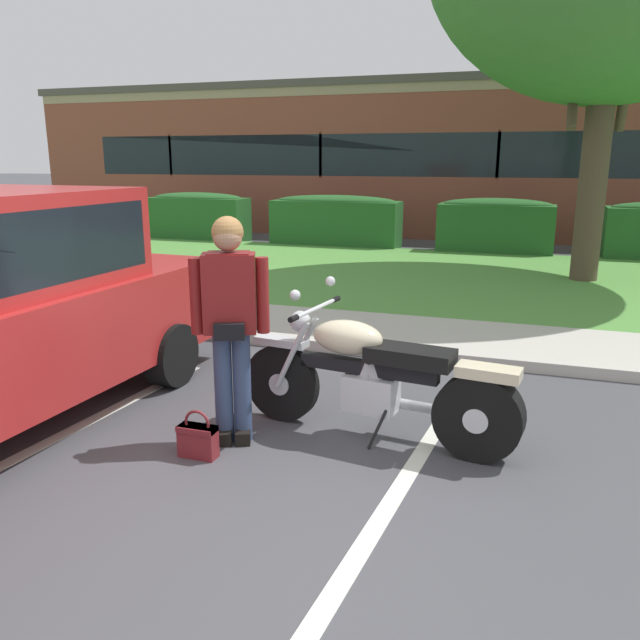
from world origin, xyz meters
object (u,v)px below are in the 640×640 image
(hedge_left, at_px, (198,215))
(hedge_center_left, at_px, (336,220))
(handbag, at_px, (198,438))
(rider_person, at_px, (230,314))
(hedge_center_right, at_px, (495,225))
(motorcycle, at_px, (385,380))
(brick_building, at_px, (507,159))

(hedge_left, height_order, hedge_center_left, same)
(handbag, relative_size, hedge_center_left, 0.12)
(rider_person, bearing_deg, hedge_center_right, 83.77)
(rider_person, height_order, handbag, rider_person)
(hedge_left, bearing_deg, hedge_center_right, 0.00)
(rider_person, xyz_separation_m, hedge_left, (-6.35, 10.80, -0.34))
(hedge_left, distance_m, hedge_center_right, 7.53)
(rider_person, xyz_separation_m, hedge_center_right, (1.18, 10.80, -0.34))
(handbag, bearing_deg, hedge_center_right, 83.37)
(motorcycle, distance_m, brick_building, 16.67)
(handbag, bearing_deg, brick_building, 86.28)
(handbag, distance_m, hedge_center_right, 11.24)
(hedge_left, height_order, brick_building, brick_building)
(motorcycle, distance_m, hedge_center_left, 11.06)
(brick_building, bearing_deg, handbag, -93.72)
(hedge_center_left, height_order, hedge_center_right, same)
(hedge_left, relative_size, hedge_center_right, 1.05)
(hedge_left, bearing_deg, rider_person, -59.56)
(motorcycle, xyz_separation_m, brick_building, (-0.07, 16.59, 1.60))
(motorcycle, distance_m, hedge_left, 12.81)
(handbag, height_order, hedge_center_left, hedge_center_left)
(motorcycle, relative_size, hedge_left, 0.85)
(rider_person, height_order, brick_building, brick_building)
(hedge_center_right, bearing_deg, hedge_left, 180.00)
(motorcycle, bearing_deg, hedge_left, 125.48)
(motorcycle, relative_size, hedge_center_right, 0.89)
(handbag, relative_size, brick_building, 0.01)
(hedge_center_right, xyz_separation_m, brick_building, (-0.17, 6.16, 1.43))
(hedge_center_right, bearing_deg, hedge_center_left, 180.00)
(hedge_center_left, bearing_deg, rider_person, -76.54)
(hedge_center_left, bearing_deg, hedge_left, -180.00)
(rider_person, bearing_deg, handbag, -108.40)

